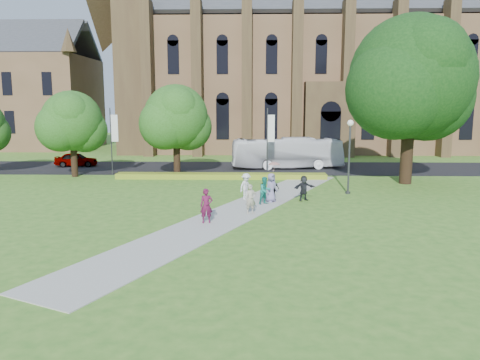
{
  "coord_description": "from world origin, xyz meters",
  "views": [
    {
      "loc": [
        0.62,
        -26.46,
        6.26
      ],
      "look_at": [
        -0.11,
        2.5,
        1.6
      ],
      "focal_mm": 35.0,
      "sensor_mm": 36.0,
      "label": 1
    }
  ],
  "objects_px": {
    "tour_coach": "(287,153)",
    "pedestrian_0": "(206,206)",
    "large_tree": "(411,78)",
    "car_0": "(76,159)",
    "streetlamp": "(350,148)"
  },
  "relations": [
    {
      "from": "tour_coach",
      "to": "streetlamp",
      "type": "bearing_deg",
      "value": -173.23
    },
    {
      "from": "large_tree",
      "to": "car_0",
      "type": "xyz_separation_m",
      "value": [
        -30.37,
        9.72,
        -7.63
      ]
    },
    {
      "from": "car_0",
      "to": "pedestrian_0",
      "type": "bearing_deg",
      "value": -151.63
    },
    {
      "from": "tour_coach",
      "to": "car_0",
      "type": "distance_m",
      "value": 21.55
    },
    {
      "from": "streetlamp",
      "to": "car_0",
      "type": "xyz_separation_m",
      "value": [
        -24.87,
        14.22,
        -2.56
      ]
    },
    {
      "from": "pedestrian_0",
      "to": "large_tree",
      "type": "bearing_deg",
      "value": 32.27
    },
    {
      "from": "tour_coach",
      "to": "car_0",
      "type": "height_order",
      "value": "tour_coach"
    },
    {
      "from": "streetlamp",
      "to": "large_tree",
      "type": "bearing_deg",
      "value": 39.29
    },
    {
      "from": "large_tree",
      "to": "tour_coach",
      "type": "distance_m",
      "value": 14.23
    },
    {
      "from": "tour_coach",
      "to": "pedestrian_0",
      "type": "xyz_separation_m",
      "value": [
        -5.91,
        -22.05,
        -0.59
      ]
    },
    {
      "from": "streetlamp",
      "to": "car_0",
      "type": "bearing_deg",
      "value": 150.24
    },
    {
      "from": "large_tree",
      "to": "car_0",
      "type": "distance_m",
      "value": 32.79
    },
    {
      "from": "large_tree",
      "to": "car_0",
      "type": "relative_size",
      "value": 3.16
    },
    {
      "from": "large_tree",
      "to": "pedestrian_0",
      "type": "distance_m",
      "value": 21.17
    },
    {
      "from": "streetlamp",
      "to": "car_0",
      "type": "relative_size",
      "value": 1.25
    }
  ]
}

